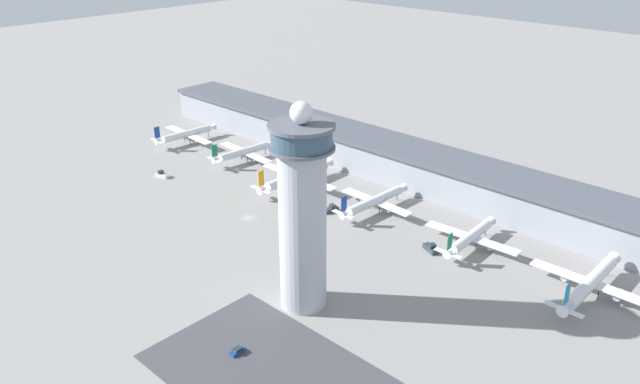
{
  "coord_description": "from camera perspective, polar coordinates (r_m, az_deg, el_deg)",
  "views": [
    {
      "loc": [
        163.6,
        -134.61,
        105.33
      ],
      "look_at": [
        15.08,
        23.47,
        7.55
      ],
      "focal_mm": 35.0,
      "sensor_mm": 36.0,
      "label": 1
    }
  ],
  "objects": [
    {
      "name": "airplane_gate_alpha",
      "position": [
        317.97,
        -12.09,
        5.21
      ],
      "size": [
        36.7,
        34.64,
        11.74
      ],
      "color": "white",
      "rests_on": "ground"
    },
    {
      "name": "airplane_gate_echo",
      "position": [
        219.31,
        13.61,
        -4.03
      ],
      "size": [
        34.53,
        32.52,
        11.26
      ],
      "color": "silver",
      "rests_on": "ground"
    },
    {
      "name": "airplane_gate_delta",
      "position": [
        239.63,
        5.03,
        -0.83
      ],
      "size": [
        32.63,
        36.99,
        11.49
      ],
      "color": "silver",
      "rests_on": "ground"
    },
    {
      "name": "terminal_building",
      "position": [
        279.54,
        4.29,
        3.77
      ],
      "size": [
        251.26,
        25.0,
        15.4
      ],
      "color": "#9399A3",
      "rests_on": "ground"
    },
    {
      "name": "airplane_gate_bravo",
      "position": [
        289.7,
        -6.96,
        3.67
      ],
      "size": [
        35.51,
        34.23,
        11.57
      ],
      "color": "silver",
      "rests_on": "ground"
    },
    {
      "name": "car_green_van",
      "position": [
        169.19,
        -7.56,
        -14.22
      ],
      "size": [
        1.89,
        4.07,
        1.6
      ],
      "color": "black",
      "rests_on": "ground"
    },
    {
      "name": "service_truck_baggage",
      "position": [
        215.5,
        10.1,
        -5.09
      ],
      "size": [
        6.85,
        4.89,
        3.04
      ],
      "color": "black",
      "rests_on": "ground"
    },
    {
      "name": "service_truck_fuel",
      "position": [
        239.09,
        1.02,
        -1.6
      ],
      "size": [
        4.26,
        6.57,
        2.99
      ],
      "color": "black",
      "rests_on": "ground"
    },
    {
      "name": "airplane_gate_foxtrot",
      "position": [
        204.07,
        23.51,
        -7.62
      ],
      "size": [
        37.43,
        40.37,
        12.89
      ],
      "color": "white",
      "rests_on": "ground"
    },
    {
      "name": "service_truck_catering",
      "position": [
        278.93,
        -14.26,
        1.53
      ],
      "size": [
        6.25,
        4.08,
        2.99
      ],
      "color": "black",
      "rests_on": "ground"
    },
    {
      "name": "parking_lot_surface",
      "position": [
        162.04,
        -4.29,
        -16.36
      ],
      "size": [
        64.0,
        40.0,
        0.01
      ],
      "primitive_type": "cube",
      "color": "#424247",
      "rests_on": "ground"
    },
    {
      "name": "control_tower",
      "position": [
        171.6,
        -1.61,
        -1.82
      ],
      "size": [
        17.93,
        17.93,
        61.26
      ],
      "color": "#ADB2BC",
      "rests_on": "ground"
    },
    {
      "name": "ground_plane",
      "position": [
        236.6,
        -6.57,
        -2.34
      ],
      "size": [
        1000.0,
        1000.0,
        0.0
      ],
      "primitive_type": "plane",
      "color": "gray"
    },
    {
      "name": "airplane_gate_charlie",
      "position": [
        260.92,
        -2.1,
        1.49
      ],
      "size": [
        39.75,
        42.52,
        12.65
      ],
      "color": "white",
      "rests_on": "ground"
    }
  ]
}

